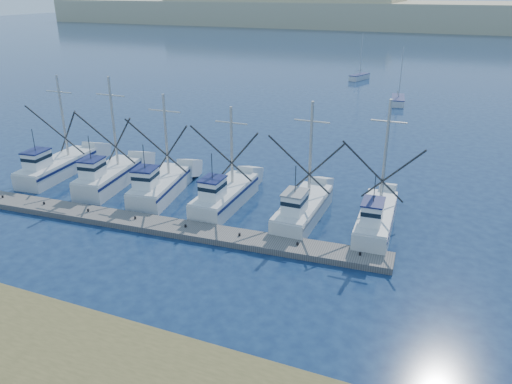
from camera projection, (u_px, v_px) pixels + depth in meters
ground at (231, 305)px, 26.78m from camera, size 500.00×500.00×0.00m
floating_dock at (160, 226)px, 35.23m from camera, size 32.24×4.23×0.43m
dune_ridge at (451, 15)px, 203.97m from camera, size 360.00×60.00×10.00m
trawler_fleet at (188, 190)px, 39.50m from camera, size 31.55×8.86×9.14m
sailboat_near at (398, 100)px, 72.74m from camera, size 2.49×5.72×8.10m
sailboat_far at (359, 77)px, 91.58m from camera, size 3.02×5.19×8.10m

